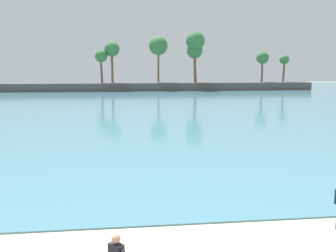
# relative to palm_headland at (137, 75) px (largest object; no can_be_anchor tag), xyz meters

# --- Properties ---
(sea) EXTENTS (220.00, 115.76, 0.06)m
(sea) POSITION_rel_palm_headland_xyz_m (-0.87, -17.86, -3.41)
(sea) COLOR teal
(sea) RESTS_ON ground
(palm_headland) EXTENTS (81.45, 6.10, 13.16)m
(palm_headland) POSITION_rel_palm_headland_xyz_m (0.00, 0.00, 0.00)
(palm_headland) COLOR #514C47
(palm_headland) RESTS_ON ground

